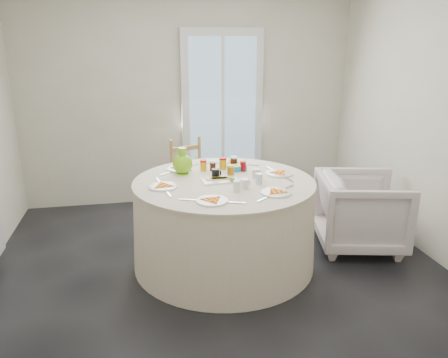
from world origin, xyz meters
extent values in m
plane|color=black|center=(0.00, 0.00, 0.00)|extent=(4.00, 4.00, 0.00)
cube|color=#BCB5A3|center=(0.00, 2.00, 1.30)|extent=(4.00, 0.02, 2.60)
cube|color=#BCB5A3|center=(2.00, 0.00, 1.30)|extent=(0.02, 4.00, 2.60)
cube|color=silver|center=(0.40, 1.95, 1.05)|extent=(1.00, 0.08, 2.10)
cylinder|color=#F2DFD0|center=(0.08, 0.21, 0.38)|extent=(1.63, 1.63, 0.82)
imported|color=silver|center=(1.44, 0.28, 0.39)|extent=(0.88, 0.92, 0.80)
cube|color=#1091B6|center=(0.27, 0.50, 0.79)|extent=(0.16, 0.13, 0.05)
camera|label=1|loc=(-0.63, -3.32, 1.93)|focal=35.00mm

